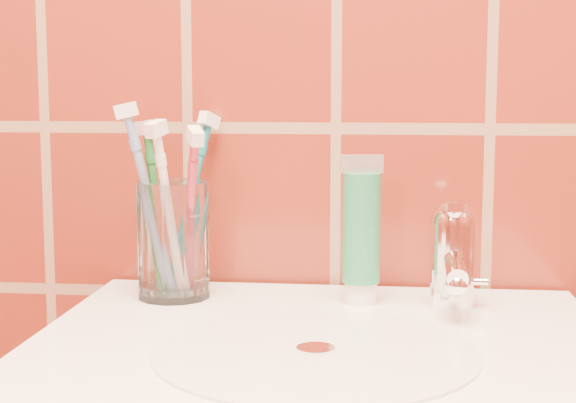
# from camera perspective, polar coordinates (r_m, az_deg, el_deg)

# --- Properties ---
(glass_tumbler) EXTENTS (0.09, 0.09, 0.13)m
(glass_tumbler) POSITION_cam_1_polar(r_m,az_deg,el_deg) (1.02, -7.43, -2.47)
(glass_tumbler) COLOR white
(glass_tumbler) RESTS_ON pedestal_sink
(toothpaste_tube) EXTENTS (0.05, 0.04, 0.17)m
(toothpaste_tube) POSITION_cam_1_polar(r_m,az_deg,el_deg) (0.99, 4.76, -2.14)
(toothpaste_tube) COLOR white
(toothpaste_tube) RESTS_ON pedestal_sink
(faucet) EXTENTS (0.05, 0.11, 0.12)m
(faucet) POSITION_cam_1_polar(r_m,az_deg,el_deg) (0.98, 10.61, -3.20)
(faucet) COLOR white
(faucet) RESTS_ON pedestal_sink
(toothbrush_0) EXTENTS (0.11, 0.15, 0.22)m
(toothbrush_0) POSITION_cam_1_polar(r_m,az_deg,el_deg) (0.99, -6.40, -1.00)
(toothbrush_0) COLOR #AD2535
(toothbrush_0) RESTS_ON glass_tumbler
(toothbrush_1) EXTENTS (0.10, 0.09, 0.23)m
(toothbrush_1) POSITION_cam_1_polar(r_m,az_deg,el_deg) (1.00, -8.88, -0.15)
(toothbrush_1) COLOR #688AB9
(toothbrush_1) RESTS_ON glass_tumbler
(toothbrush_2) EXTENTS (0.09, 0.08, 0.21)m
(toothbrush_2) POSITION_cam_1_polar(r_m,az_deg,el_deg) (1.02, -8.48, -0.62)
(toothbrush_2) COLOR #1C6A29
(toothbrush_2) RESTS_ON glass_tumbler
(toothbrush_3) EXTENTS (0.14, 0.17, 0.23)m
(toothbrush_3) POSITION_cam_1_polar(r_m,az_deg,el_deg) (1.05, -6.45, -0.17)
(toothbrush_3) COLOR #0D6B73
(toothbrush_3) RESTS_ON glass_tumbler
(toothbrush_4) EXTENTS (0.08, 0.11, 0.22)m
(toothbrush_4) POSITION_cam_1_polar(r_m,az_deg,el_deg) (0.99, -7.67, -0.78)
(toothbrush_4) COLOR white
(toothbrush_4) RESTS_ON glass_tumbler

